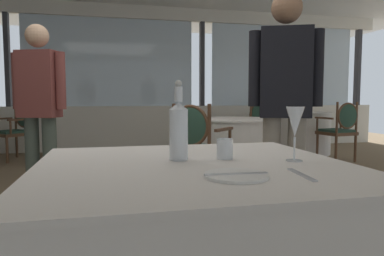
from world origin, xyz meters
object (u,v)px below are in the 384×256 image
at_px(side_plate, 236,175).
at_px(water_bottle, 179,129).
at_px(diner_person_1, 285,97).
at_px(dining_chair_0_0, 17,125).
at_px(dining_chair_1_1, 197,142).
at_px(dining_chair_1_0, 261,128).
at_px(dining_chair_3_0, 265,120).
at_px(diner_person_0, 39,103).
at_px(dining_chair_3_1, 341,126).
at_px(wine_glass, 295,123).
at_px(water_tumbler, 225,149).

xyz_separation_m(side_plate, water_bottle, (-0.12, 0.35, 0.12)).
height_order(side_plate, diner_person_1, diner_person_1).
relative_size(dining_chair_0_0, diner_person_1, 0.56).
bearing_deg(dining_chair_1_1, diner_person_1, -115.87).
bearing_deg(dining_chair_1_0, dining_chair_3_0, -162.74).
bearing_deg(diner_person_0, dining_chair_3_0, 153.12).
height_order(dining_chair_3_0, diner_person_0, diner_person_0).
relative_size(side_plate, dining_chair_1_1, 0.21).
distance_m(dining_chair_0_0, diner_person_1, 4.80).
bearing_deg(dining_chair_3_0, dining_chair_3_1, 0.00).
height_order(dining_chair_0_0, diner_person_0, diner_person_0).
distance_m(wine_glass, dining_chair_1_1, 2.22).
xyz_separation_m(dining_chair_1_0, diner_person_0, (-2.79, -1.26, 0.39)).
distance_m(water_bottle, wine_glass, 0.46).
bearing_deg(dining_chair_3_1, dining_chair_3_0, -0.00).
height_order(wine_glass, diner_person_0, diner_person_0).
xyz_separation_m(wine_glass, dining_chair_3_0, (2.46, 5.67, -0.35)).
xyz_separation_m(wine_glass, dining_chair_3_1, (2.83, 3.67, -0.34)).
xyz_separation_m(wine_glass, water_tumbler, (-0.25, 0.11, -0.11)).
xyz_separation_m(dining_chair_1_1, diner_person_1, (0.40, -1.06, 0.45)).
bearing_deg(side_plate, water_tumbler, 77.96).
relative_size(dining_chair_3_0, diner_person_1, 0.53).
height_order(water_tumbler, dining_chair_1_1, dining_chair_1_1).
distance_m(side_plate, dining_chair_0_0, 5.60).
bearing_deg(side_plate, dining_chair_1_0, 65.10).
distance_m(wine_glass, water_tumbler, 0.29).
distance_m(side_plate, diner_person_0, 2.75).
distance_m(dining_chair_1_0, dining_chair_1_1, 1.90).
distance_m(dining_chair_1_0, dining_chair_3_1, 1.39).
relative_size(wine_glass, dining_chair_3_1, 0.23).
bearing_deg(water_tumbler, dining_chair_1_0, 63.97).
distance_m(wine_glass, dining_chair_0_0, 5.52).
xyz_separation_m(dining_chair_1_1, dining_chair_3_1, (2.69, 1.48, -0.00)).
bearing_deg(dining_chair_1_0, wine_glass, 21.29).
height_order(diner_person_0, diner_person_1, diner_person_1).
xyz_separation_m(dining_chair_1_0, diner_person_1, (-0.90, -2.44, 0.44)).
xyz_separation_m(wine_glass, diner_person_1, (0.54, 1.13, 0.11)).
distance_m(dining_chair_1_1, dining_chair_3_0, 4.19).
distance_m(wine_glass, dining_chair_1_0, 3.87).
bearing_deg(dining_chair_1_1, wine_glass, -140.40).
bearing_deg(dining_chair_1_1, water_bottle, -152.38).
bearing_deg(diner_person_0, dining_chair_3_1, 129.67).
height_order(water_tumbler, dining_chair_1_0, dining_chair_1_0).
distance_m(dining_chair_0_0, dining_chair_1_0, 3.92).
height_order(water_tumbler, diner_person_0, diner_person_0).
relative_size(dining_chair_1_0, dining_chair_3_0, 1.06).
height_order(water_tumbler, dining_chair_3_1, dining_chair_3_1).
xyz_separation_m(dining_chair_0_0, dining_chair_1_0, (3.64, -1.47, 0.01)).
bearing_deg(dining_chair_3_0, side_plate, -35.59).
bearing_deg(side_plate, diner_person_1, 57.46).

